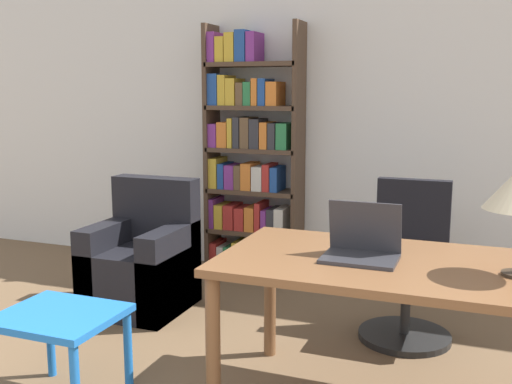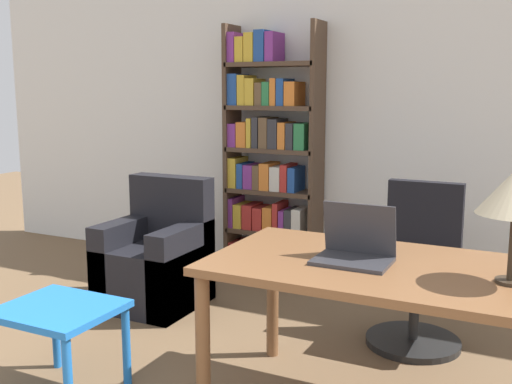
# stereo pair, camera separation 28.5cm
# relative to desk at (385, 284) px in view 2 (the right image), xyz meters

# --- Properties ---
(wall_back) EXTENTS (8.00, 0.06, 2.70)m
(wall_back) POSITION_rel_desk_xyz_m (-0.52, 2.04, 0.68)
(wall_back) COLOR white
(wall_back) RESTS_ON ground_plane
(desk) EXTENTS (1.62, 0.90, 0.76)m
(desk) POSITION_rel_desk_xyz_m (0.00, 0.00, 0.00)
(desk) COLOR brown
(desk) RESTS_ON ground_plane
(laptop) EXTENTS (0.35, 0.26, 0.27)m
(laptop) POSITION_rel_desk_xyz_m (-0.15, -0.01, 0.15)
(laptop) COLOR #2D2D33
(laptop) RESTS_ON desk
(office_chair) EXTENTS (0.57, 0.57, 0.99)m
(office_chair) POSITION_rel_desk_xyz_m (-0.03, 0.97, -0.24)
(office_chair) COLOR black
(office_chair) RESTS_ON ground_plane
(side_table_blue) EXTENTS (0.57, 0.50, 0.47)m
(side_table_blue) POSITION_rel_desk_xyz_m (-1.53, -0.51, -0.27)
(side_table_blue) COLOR blue
(side_table_blue) RESTS_ON ground_plane
(armchair) EXTENTS (0.65, 0.65, 0.92)m
(armchair) POSITION_rel_desk_xyz_m (-1.87, 0.80, -0.35)
(armchair) COLOR black
(armchair) RESTS_ON ground_plane
(bookshelf) EXTENTS (0.81, 0.28, 2.08)m
(bookshelf) POSITION_rel_desk_xyz_m (-1.47, 1.85, 0.33)
(bookshelf) COLOR #4C3828
(bookshelf) RESTS_ON ground_plane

